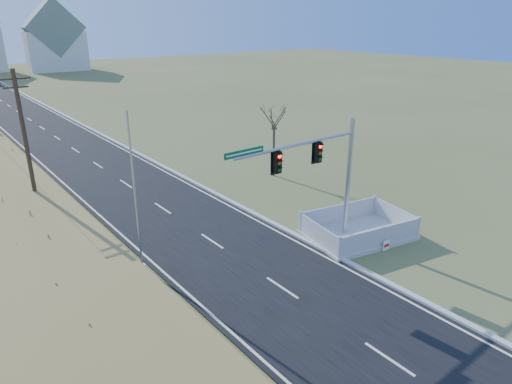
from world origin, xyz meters
The scene contains 10 objects.
ground centered at (0.00, 0.00, 0.00)m, with size 260.00×260.00×0.00m, color brown.
road centered at (0.00, 50.00, 0.03)m, with size 8.00×180.00×0.06m, color black.
curb centered at (4.15, 50.00, 0.09)m, with size 0.30×180.00×0.18m, color #B2AFA8.
utility_pole_near centered at (-6.50, 15.00, 4.68)m, with size 1.80×0.26×9.00m.
condo_ne centered at (20.00, 104.00, 6.84)m, with size 14.12×10.51×16.52m.
traffic_signal_mast centered at (4.65, -0.01, 4.24)m, with size 8.60×0.59×6.85m.
fence_enclosure centered at (7.00, -0.53, 0.27)m, with size 6.41×4.95×1.32m.
open_sign centered at (6.91, -2.59, 0.30)m, with size 0.46×0.10×0.56m.
flagpole centered at (-4.30, 3.77, 3.19)m, with size 0.36×0.36×7.98m.
bare_tree centered at (10.19, 10.84, 4.78)m, with size 2.24×2.24×5.93m.
Camera 1 is at (-12.08, -15.62, 11.71)m, focal length 32.00 mm.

